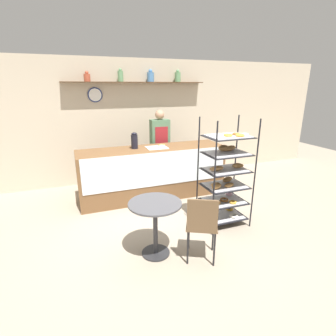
{
  "coord_description": "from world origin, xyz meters",
  "views": [
    {
      "loc": [
        -1.44,
        -3.37,
        2.14
      ],
      "look_at": [
        0.0,
        0.46,
        0.84
      ],
      "focal_mm": 28.0,
      "sensor_mm": 36.0,
      "label": 1
    }
  ],
  "objects_px": {
    "pastry_rack": "(226,176)",
    "donut_tray_counter": "(159,147)",
    "person_worker": "(160,145)",
    "cafe_chair": "(202,222)",
    "cafe_table": "(155,216)",
    "coffee_carafe": "(134,141)"
  },
  "relations": [
    {
      "from": "person_worker",
      "to": "donut_tray_counter",
      "type": "distance_m",
      "value": 0.67
    },
    {
      "from": "coffee_carafe",
      "to": "donut_tray_counter",
      "type": "height_order",
      "value": "coffee_carafe"
    },
    {
      "from": "cafe_table",
      "to": "coffee_carafe",
      "type": "relative_size",
      "value": 2.4
    },
    {
      "from": "person_worker",
      "to": "cafe_chair",
      "type": "height_order",
      "value": "person_worker"
    },
    {
      "from": "pastry_rack",
      "to": "donut_tray_counter",
      "type": "bearing_deg",
      "value": 112.88
    },
    {
      "from": "coffee_carafe",
      "to": "donut_tray_counter",
      "type": "relative_size",
      "value": 0.79
    },
    {
      "from": "pastry_rack",
      "to": "coffee_carafe",
      "type": "height_order",
      "value": "pastry_rack"
    },
    {
      "from": "donut_tray_counter",
      "to": "coffee_carafe",
      "type": "bearing_deg",
      "value": 168.25
    },
    {
      "from": "person_worker",
      "to": "cafe_chair",
      "type": "distance_m",
      "value": 2.84
    },
    {
      "from": "cafe_chair",
      "to": "person_worker",
      "type": "bearing_deg",
      "value": -71.25
    },
    {
      "from": "donut_tray_counter",
      "to": "cafe_table",
      "type": "bearing_deg",
      "value": -110.49
    },
    {
      "from": "pastry_rack",
      "to": "cafe_table",
      "type": "bearing_deg",
      "value": -162.28
    },
    {
      "from": "donut_tray_counter",
      "to": "person_worker",
      "type": "bearing_deg",
      "value": 70.29
    },
    {
      "from": "pastry_rack",
      "to": "person_worker",
      "type": "distance_m",
      "value": 2.07
    },
    {
      "from": "pastry_rack",
      "to": "cafe_table",
      "type": "relative_size",
      "value": 2.3
    },
    {
      "from": "pastry_rack",
      "to": "donut_tray_counter",
      "type": "distance_m",
      "value": 1.55
    },
    {
      "from": "person_worker",
      "to": "cafe_table",
      "type": "height_order",
      "value": "person_worker"
    },
    {
      "from": "pastry_rack",
      "to": "coffee_carafe",
      "type": "xyz_separation_m",
      "value": [
        -1.06,
        1.51,
        0.34
      ]
    },
    {
      "from": "cafe_chair",
      "to": "donut_tray_counter",
      "type": "distance_m",
      "value": 2.22
    },
    {
      "from": "cafe_chair",
      "to": "donut_tray_counter",
      "type": "relative_size",
      "value": 2.27
    },
    {
      "from": "cafe_table",
      "to": "cafe_chair",
      "type": "bearing_deg",
      "value": -35.44
    },
    {
      "from": "person_worker",
      "to": "donut_tray_counter",
      "type": "relative_size",
      "value": 4.2
    }
  ]
}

